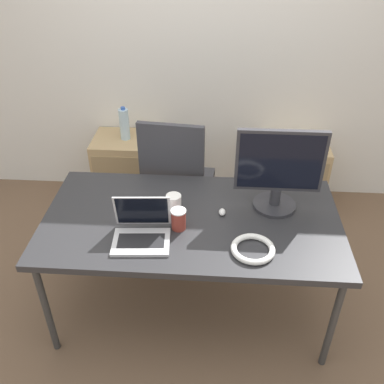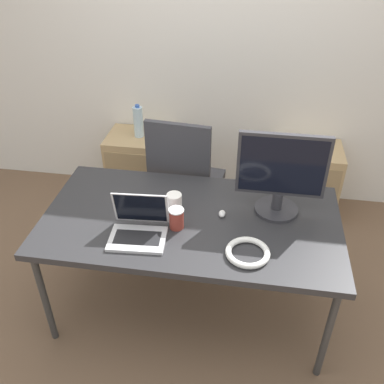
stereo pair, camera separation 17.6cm
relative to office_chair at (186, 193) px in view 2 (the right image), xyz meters
name	(u,v)px [view 2 (the right image)]	position (x,y,z in m)	size (l,w,h in m)	color
ground_plane	(191,304)	(0.15, -0.71, -0.39)	(14.00, 14.00, 0.00)	brown
wall_back	(220,45)	(0.15, 0.71, 0.91)	(10.00, 0.05, 2.60)	silver
desk	(191,224)	(0.15, -0.71, 0.29)	(1.69, 0.89, 0.73)	#28282B
office_chair	(186,193)	(0.00, 0.00, 0.00)	(0.56, 0.58, 1.05)	#232326
cabinet_left	(142,167)	(-0.47, 0.47, -0.09)	(0.54, 0.41, 0.59)	tan
cabinet_right	(303,180)	(0.91, 0.47, -0.09)	(0.54, 0.41, 0.59)	tan
water_bottle	(138,122)	(-0.47, 0.47, 0.34)	(0.08, 0.08, 0.28)	silver
laptop_center	(139,228)	(-0.10, -0.91, 0.39)	(0.31, 0.28, 0.23)	silver
monitor	(281,175)	(0.63, -0.57, 0.58)	(0.49, 0.25, 0.50)	#2D2D33
mouse	(222,214)	(0.32, -0.67, 0.35)	(0.04, 0.06, 0.03)	silver
coffee_cup_white	(174,202)	(0.04, -0.65, 0.39)	(0.09, 0.09, 0.11)	white
coffee_cup_brown	(176,218)	(0.09, -0.81, 0.40)	(0.08, 0.08, 0.12)	maroon
cable_coil	(248,252)	(0.49, -0.97, 0.35)	(0.23, 0.23, 0.03)	white
scissors	(121,208)	(-0.27, -0.69, 0.34)	(0.06, 0.17, 0.01)	#B2B2B7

